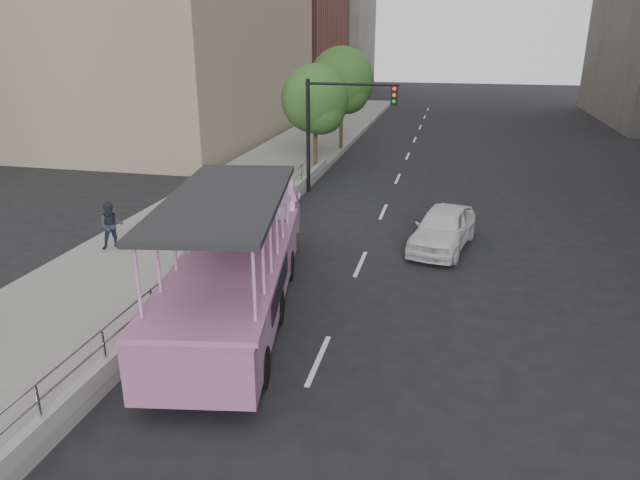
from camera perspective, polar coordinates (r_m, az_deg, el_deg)
ground at (r=15.31m, az=-2.11°, el=-7.62°), size 160.00×160.00×0.00m
sidewalk at (r=25.86m, az=-8.68°, el=4.13°), size 5.50×80.00×0.30m
kerb_wall at (r=17.79m, az=-10.18°, el=-2.18°), size 0.24×30.00×0.36m
guardrail at (r=17.56m, az=-10.31°, el=-0.17°), size 0.07×22.00×0.71m
duck_boat at (r=15.71m, az=-7.98°, el=-1.90°), size 4.31×10.73×3.47m
car at (r=20.26m, az=12.18°, el=1.18°), size 2.56×4.53×1.45m
pedestrian_mid at (r=20.09m, az=-20.13°, el=1.35°), size 0.98×0.94×1.60m
parking_sign at (r=18.08m, az=-8.15°, el=2.88°), size 0.24×0.64×2.97m
traffic_signal at (r=26.38m, az=1.36°, el=12.10°), size 4.20×0.32×5.20m
street_tree_near at (r=30.01m, az=-0.32°, el=13.66°), size 3.52×3.52×5.72m
street_tree_far at (r=35.77m, az=2.31°, el=15.43°), size 3.97×3.97×6.45m
midrise_stone_b at (r=79.60m, az=-1.27°, el=21.98°), size 16.00×14.00×20.00m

